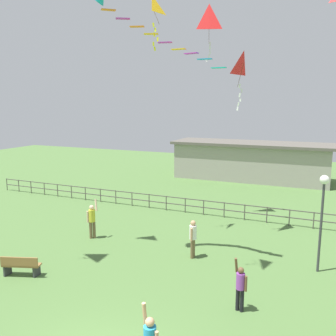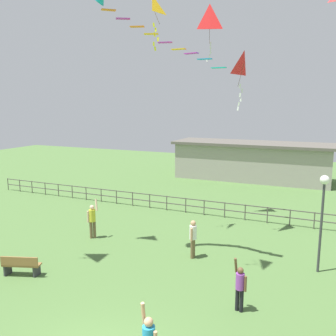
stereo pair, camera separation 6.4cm
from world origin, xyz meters
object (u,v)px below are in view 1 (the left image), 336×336
(person_4, at_px, (193,236))
(streamer_kite, at_px, (111,2))
(park_bench, at_px, (21,265))
(lamppost, at_px, (323,201))
(person_3, at_px, (92,219))
(person_0, at_px, (240,285))
(kite_6, at_px, (336,134))
(kite_1, at_px, (209,20))
(kite_2, at_px, (152,9))
(kite_4, at_px, (243,65))

(person_4, height_order, streamer_kite, streamer_kite)
(park_bench, bearing_deg, lamppost, 25.41)
(park_bench, bearing_deg, person_3, 87.89)
(person_0, bearing_deg, kite_6, 53.62)
(person_4, distance_m, kite_1, 12.32)
(person_0, distance_m, kite_2, 13.15)
(lamppost, height_order, park_bench, lamppost)
(kite_1, distance_m, kite_2, 4.38)
(park_bench, relative_size, kite_6, 0.53)
(park_bench, bearing_deg, kite_2, 68.22)
(person_3, distance_m, kite_1, 12.77)
(person_0, xyz_separation_m, streamer_kite, (-6.01, 2.18, 9.85))
(kite_6, distance_m, streamer_kite, 10.07)
(kite_1, bearing_deg, lamppost, -40.41)
(person_0, bearing_deg, kite_1, 113.62)
(kite_1, xyz_separation_m, kite_4, (2.59, -2.61, -2.84))
(person_0, relative_size, streamer_kite, 0.34)
(person_0, height_order, kite_4, kite_4)
(lamppost, distance_m, person_3, 10.81)
(streamer_kite, bearing_deg, kite_2, 86.90)
(kite_4, bearing_deg, streamer_kite, -131.97)
(person_3, distance_m, streamer_kite, 10.09)
(kite_4, xyz_separation_m, streamer_kite, (-4.38, -4.87, 2.12))
(person_3, relative_size, streamer_kite, 0.38)
(kite_6, bearing_deg, lamppost, 114.68)
(person_0, height_order, kite_1, kite_1)
(person_3, xyz_separation_m, streamer_kite, (2.29, -1.36, 9.73))
(lamppost, bearing_deg, kite_2, 169.57)
(lamppost, height_order, person_4, lamppost)
(person_0, bearing_deg, lamppost, 60.46)
(kite_2, bearing_deg, kite_4, 19.22)
(person_3, distance_m, person_4, 5.49)
(person_4, relative_size, kite_6, 0.58)
(park_bench, xyz_separation_m, kite_6, (11.06, 4.54, 5.22))
(lamppost, bearing_deg, person_3, -177.05)
(streamer_kite, bearing_deg, park_bench, -127.42)
(streamer_kite, bearing_deg, kite_4, 48.03)
(person_4, xyz_separation_m, kite_2, (-3.00, 2.24, 10.29))
(lamppost, xyz_separation_m, person_3, (-10.62, -0.55, -1.93))
(lamppost, relative_size, person_3, 1.97)
(kite_2, relative_size, kite_6, 0.87)
(kite_6, height_order, streamer_kite, streamer_kite)
(park_bench, height_order, streamer_kite, streamer_kite)
(kite_6, bearing_deg, person_0, -126.38)
(kite_4, distance_m, kite_6, 6.25)
(streamer_kite, bearing_deg, kite_1, 76.56)
(person_3, bearing_deg, streamer_kite, -30.67)
(person_0, relative_size, person_4, 1.05)
(lamppost, relative_size, person_4, 2.34)
(person_0, height_order, person_4, person_0)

